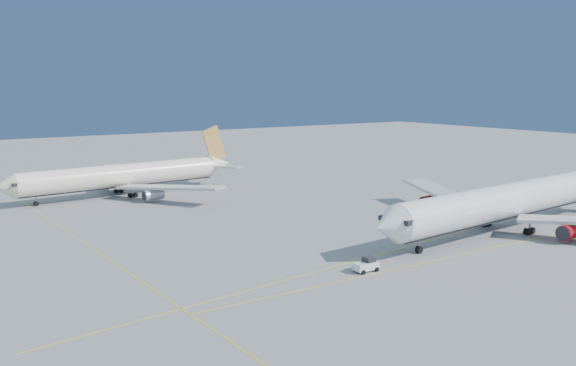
{
  "coord_description": "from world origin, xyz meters",
  "views": [
    {
      "loc": [
        -71.0,
        -79.93,
        26.89
      ],
      "look_at": [
        0.76,
        25.33,
        7.0
      ],
      "focal_mm": 40.0,
      "sensor_mm": 36.0,
      "label": 1
    }
  ],
  "objects": [
    {
      "name": "ground",
      "position": [
        0.0,
        0.0,
        0.0
      ],
      "size": [
        500.0,
        500.0,
        0.0
      ],
      "primitive_type": "plane",
      "color": "slate",
      "rests_on": "ground"
    },
    {
      "name": "taxiway_lines",
      "position": [
        -14.71,
        6.34,
        0.01
      ],
      "size": [
        118.86,
        140.0,
        0.02
      ],
      "color": "#DCB90C",
      "rests_on": "ground"
    },
    {
      "name": "airliner_virgin",
      "position": [
        28.37,
        -7.02,
        5.39
      ],
      "size": [
        72.49,
        64.82,
        17.88
      ],
      "rotation": [
        0.0,
        0.0,
        0.1
      ],
      "color": "white",
      "rests_on": "ground"
    },
    {
      "name": "airliner_etihad",
      "position": [
        -16.98,
        68.7,
        4.83
      ],
      "size": [
        60.88,
        55.97,
        15.88
      ],
      "rotation": [
        0.0,
        0.0,
        0.1
      ],
      "color": "silver",
      "rests_on": "ground"
    },
    {
      "name": "pushback_tug",
      "position": [
        -11.23,
        -12.36,
        0.96
      ],
      "size": [
        3.68,
        2.26,
        2.07
      ],
      "rotation": [
        0.0,
        0.0,
        -0.0
      ],
      "color": "white",
      "rests_on": "ground"
    }
  ]
}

